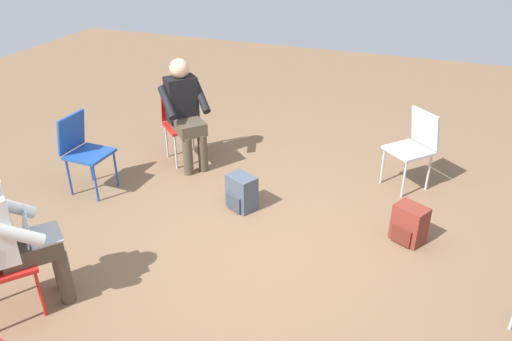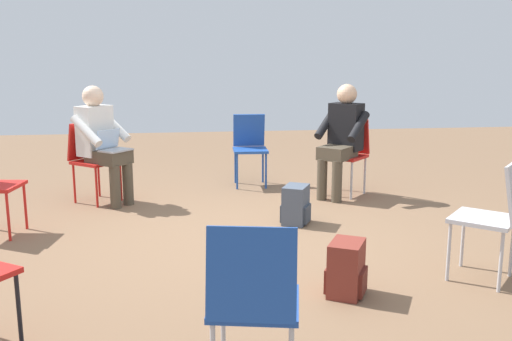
% 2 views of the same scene
% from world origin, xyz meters
% --- Properties ---
extents(ground_plane, '(14.00, 14.00, 0.00)m').
position_xyz_m(ground_plane, '(0.00, 0.00, 0.00)').
color(ground_plane, brown).
extents(chair_southwest, '(0.58, 0.59, 0.85)m').
position_xyz_m(chair_southwest, '(-1.48, -1.43, 0.50)').
color(chair_southwest, red).
rests_on(chair_southwest, ground).
extents(chair_northeast, '(0.58, 0.59, 0.85)m').
position_xyz_m(chair_northeast, '(1.18, 1.64, 0.50)').
color(chair_northeast, '#B7B7BC').
rests_on(chair_northeast, ground).
extents(chair_west, '(0.45, 0.41, 0.85)m').
position_xyz_m(chair_west, '(-2.05, 0.34, 0.50)').
color(chair_west, '#1E4799').
rests_on(chair_west, ground).
extents(chair_east, '(0.51, 0.47, 0.85)m').
position_xyz_m(chair_east, '(2.35, -0.17, 0.50)').
color(chair_east, '#1E4799').
rests_on(chair_east, ground).
extents(chair_northwest, '(0.59, 0.58, 0.85)m').
position_xyz_m(chair_northwest, '(-1.46, 1.39, 0.50)').
color(chair_northwest, red).
rests_on(chair_northwest, ground).
extents(person_with_laptop, '(0.63, 0.64, 1.24)m').
position_xyz_m(person_with_laptop, '(-1.37, -1.30, 0.69)').
color(person_with_laptop, '#4C4233').
rests_on(person_with_laptop, ground).
extents(person_in_black, '(0.63, 0.63, 1.24)m').
position_xyz_m(person_in_black, '(-1.34, 1.27, 0.69)').
color(person_in_black, '#4C4233').
rests_on(person_in_black, ground).
extents(backpack_near_laptop_user, '(0.34, 0.31, 0.36)m').
position_xyz_m(backpack_near_laptop_user, '(-0.37, 0.57, 0.16)').
color(backpack_near_laptop_user, '#475160').
rests_on(backpack_near_laptop_user, ground).
extents(backpack_by_empty_chair, '(0.34, 0.31, 0.36)m').
position_xyz_m(backpack_by_empty_chair, '(1.27, 0.58, 0.16)').
color(backpack_by_empty_chair, maroon).
rests_on(backpack_by_empty_chair, ground).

